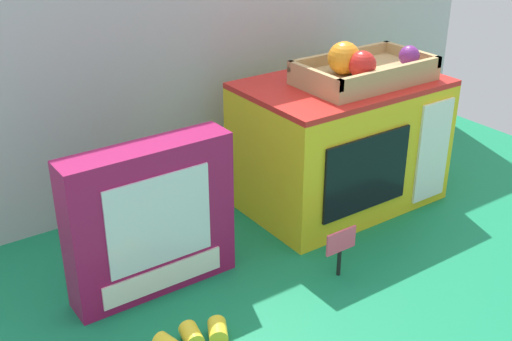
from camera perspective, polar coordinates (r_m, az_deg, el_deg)
The scene contains 7 objects.
ground_plane at distance 1.43m, azimuth 3.17°, elevation -5.14°, with size 1.70×1.70×0.00m, color #147A4C.
display_back_panel at distance 1.53m, azimuth -3.81°, elevation 12.12°, with size 1.61×0.03×0.75m, color #B7BABF.
toy_microwave at distance 1.50m, azimuth 7.32°, elevation 2.40°, with size 0.44×0.29×0.29m.
food_groups_crate at distance 1.43m, azimuth 9.32°, elevation 8.69°, with size 0.29×0.17×0.10m.
cookie_set_box at distance 1.19m, azimuth -9.16°, elevation -4.28°, with size 0.31×0.08×0.29m.
price_sign at distance 1.26m, azimuth 7.40°, elevation -6.52°, with size 0.07×0.01×0.10m.
loose_toy_banana at distance 1.12m, azimuth -5.55°, elevation -14.30°, with size 0.13×0.07×0.03m.
Camera 1 is at (-0.77, -0.96, 0.73)m, focal length 45.84 mm.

